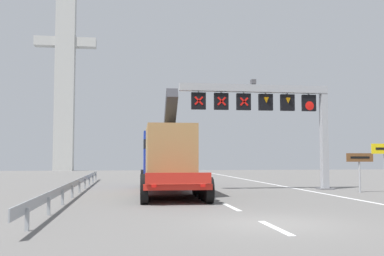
{
  "coord_description": "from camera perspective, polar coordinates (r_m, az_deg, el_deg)",
  "views": [
    {
      "loc": [
        -4.2,
        -12.69,
        1.92
      ],
      "look_at": [
        -0.61,
        11.98,
        3.58
      ],
      "focal_mm": 41.77,
      "sensor_mm": 36.0,
      "label": 1
    }
  ],
  "objects": [
    {
      "name": "overhead_lane_gantry",
      "position": [
        27.47,
        10.31,
        2.76
      ],
      "size": [
        9.4,
        0.9,
        6.62
      ],
      "color": "#9EA0A5",
      "rests_on": "ground"
    },
    {
      "name": "lane_markings",
      "position": [
        35.4,
        -1.75,
        -6.91
      ],
      "size": [
        0.2,
        59.46,
        0.01
      ],
      "color": "silver",
      "rests_on": "ground"
    },
    {
      "name": "tourist_info_sign_brown",
      "position": [
        26.48,
        20.62,
        -4.13
      ],
      "size": [
        1.57,
        0.15,
        2.17
      ],
      "color": "#9EA0A5",
      "rests_on": "ground"
    },
    {
      "name": "edge_line_right",
      "position": [
        26.86,
        14.67,
        -7.78
      ],
      "size": [
        0.2,
        63.0,
        0.01
      ],
      "primitive_type": "cube",
      "color": "silver",
      "rests_on": "ground"
    },
    {
      "name": "guardrail_left",
      "position": [
        25.49,
        -14.29,
        -6.75
      ],
      "size": [
        0.13,
        29.26,
        0.76
      ],
      "color": "#999EA3",
      "rests_on": "ground"
    },
    {
      "name": "bridge_pylon_distant",
      "position": [
        70.0,
        -15.88,
        7.83
      ],
      "size": [
        9.0,
        2.0,
        30.98
      ],
      "color": "#B7B7B2",
      "rests_on": "ground"
    },
    {
      "name": "heavy_haul_truck_red",
      "position": [
        26.07,
        -3.3,
        -3.65
      ],
      "size": [
        3.34,
        14.12,
        5.3
      ],
      "color": "red",
      "rests_on": "ground"
    },
    {
      "name": "ground",
      "position": [
        13.5,
        10.17,
        -11.92
      ],
      "size": [
        112.0,
        112.0,
        0.0
      ],
      "primitive_type": "plane",
      "color": "slate"
    }
  ]
}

